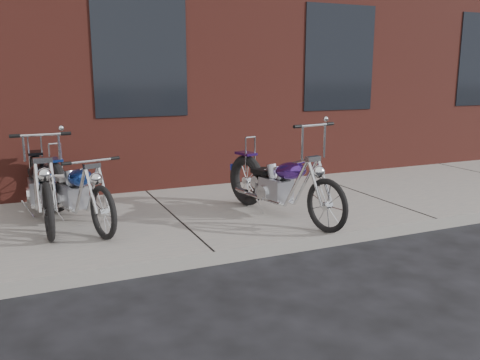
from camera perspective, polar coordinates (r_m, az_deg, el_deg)
name	(u,v)px	position (r m, az deg, el deg)	size (l,w,h in m)	color
ground	(215,265)	(5.33, -2.87, -9.57)	(120.00, 120.00, 0.00)	black
sidewalk	(173,221)	(6.65, -7.49, -4.54)	(22.00, 3.00, 0.15)	slate
chopper_purple	(280,186)	(6.44, 4.53, -0.67)	(0.68, 2.17, 1.23)	black
chopper_blue	(75,193)	(6.45, -18.00, -1.37)	(0.73, 2.06, 0.92)	black
chopper_third	(42,188)	(6.69, -21.38, -0.88)	(0.56, 2.28, 1.16)	black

